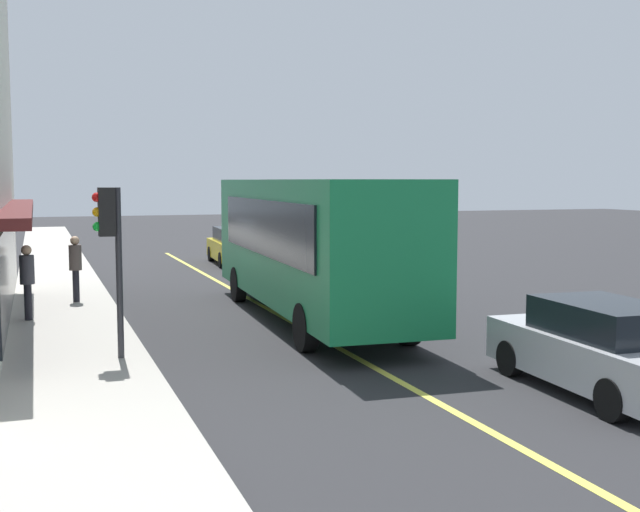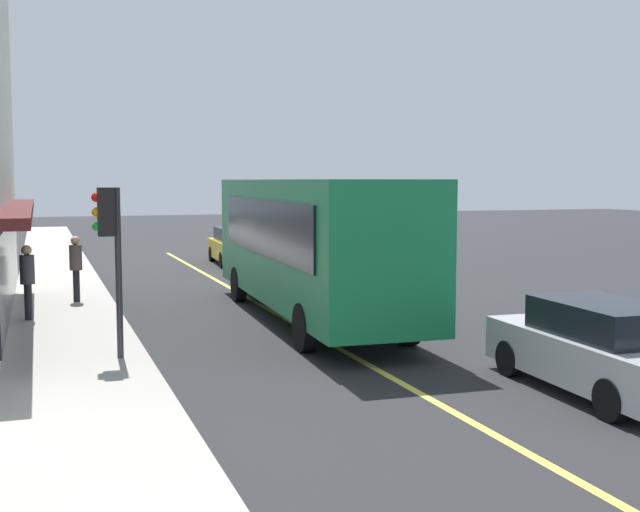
% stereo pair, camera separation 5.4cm
% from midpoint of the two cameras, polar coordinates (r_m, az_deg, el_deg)
% --- Properties ---
extents(ground, '(120.00, 120.00, 0.00)m').
position_cam_midpoint_polar(ground, '(21.43, -3.47, -3.92)').
color(ground, '#28282B').
extents(sidewalk, '(80.00, 2.63, 0.15)m').
position_cam_midpoint_polar(sidewalk, '(20.61, -17.55, -4.33)').
color(sidewalk, '#B2ADA3').
rests_on(sidewalk, ground).
extents(lane_centre_stripe, '(36.00, 0.16, 0.01)m').
position_cam_midpoint_polar(lane_centre_stripe, '(21.43, -3.47, -3.91)').
color(lane_centre_stripe, '#D8D14C').
rests_on(lane_centre_stripe, ground).
extents(bus, '(11.23, 3.02, 3.50)m').
position_cam_midpoint_polar(bus, '(19.77, -0.65, 1.10)').
color(bus, '#197F47').
rests_on(bus, ground).
extents(traffic_light, '(0.30, 0.52, 3.20)m').
position_cam_midpoint_polar(traffic_light, '(15.27, -14.77, 1.70)').
color(traffic_light, '#2D2D33').
rests_on(traffic_light, sidewalk).
extents(car_yellow, '(4.39, 2.05, 1.52)m').
position_cam_midpoint_polar(car_yellow, '(33.39, -5.95, 0.71)').
color(car_yellow, yellow).
rests_on(car_yellow, ground).
extents(car_silver, '(4.38, 2.01, 1.52)m').
position_cam_midpoint_polar(car_silver, '(13.87, 19.57, -6.26)').
color(car_silver, '#B7BABF').
rests_on(car_silver, ground).
extents(pedestrian_at_corner, '(0.34, 0.34, 1.81)m').
position_cam_midpoint_polar(pedestrian_at_corner, '(22.85, -17.01, -0.41)').
color(pedestrian_at_corner, black).
rests_on(pedestrian_at_corner, sidewalk).
extents(pedestrian_by_curb, '(0.34, 0.34, 1.80)m').
position_cam_midpoint_polar(pedestrian_by_curb, '(20.20, -20.14, -1.27)').
color(pedestrian_by_curb, black).
rests_on(pedestrian_by_curb, sidewalk).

